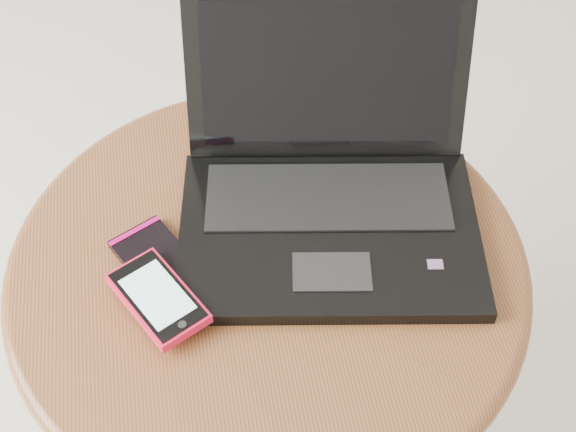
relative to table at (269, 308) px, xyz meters
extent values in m
cylinder|color=#603216|center=(0.00, 0.00, -0.14)|extent=(0.10, 0.10, 0.42)
cylinder|color=brown|center=(0.00, 0.00, 0.09)|extent=(0.57, 0.57, 0.03)
torus|color=brown|center=(0.00, 0.00, 0.09)|extent=(0.60, 0.60, 0.03)
cube|color=black|center=(0.07, 0.02, 0.11)|extent=(0.38, 0.29, 0.02)
cube|color=black|center=(0.08, 0.06, 0.12)|extent=(0.30, 0.15, 0.00)
cube|color=black|center=(0.06, -0.05, 0.12)|extent=(0.09, 0.07, 0.00)
cube|color=red|center=(0.18, -0.06, 0.12)|extent=(0.02, 0.02, 0.00)
cube|color=black|center=(0.10, 0.17, 0.22)|extent=(0.34, 0.13, 0.20)
cube|color=black|center=(0.10, 0.16, 0.22)|extent=(0.30, 0.11, 0.17)
cube|color=black|center=(-0.12, 0.01, 0.11)|extent=(0.12, 0.14, 0.01)
cube|color=#B20A61|center=(-0.15, 0.06, 0.11)|extent=(0.06, 0.04, 0.00)
cube|color=#ED143B|center=(-0.13, -0.05, 0.12)|extent=(0.11, 0.13, 0.01)
cube|color=black|center=(-0.13, -0.05, 0.13)|extent=(0.10, 0.12, 0.00)
cube|color=silver|center=(-0.13, -0.05, 0.13)|extent=(0.08, 0.09, 0.00)
cylinder|color=black|center=(-0.10, -0.09, 0.13)|extent=(0.01, 0.01, 0.00)
camera|label=1|loc=(-0.08, -0.56, 0.84)|focal=50.51mm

